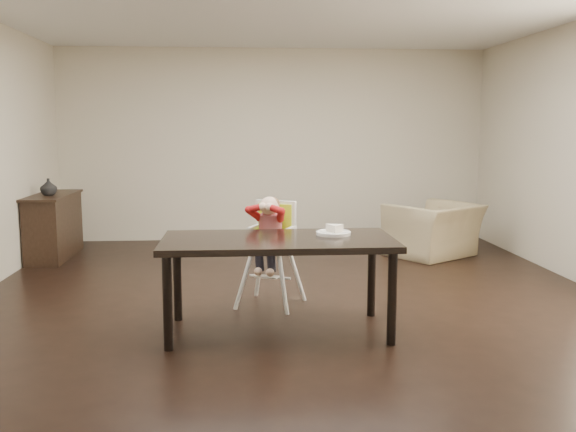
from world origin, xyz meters
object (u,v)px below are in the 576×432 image
(dining_table, at_px, (278,248))
(armchair, at_px, (434,221))
(sideboard, at_px, (54,226))
(high_chair, at_px, (271,229))

(dining_table, bearing_deg, armchair, 53.33)
(armchair, xyz_separation_m, sideboard, (-4.70, 0.26, -0.05))
(high_chair, relative_size, armchair, 0.98)
(high_chair, bearing_deg, sideboard, 161.71)
(dining_table, relative_size, sideboard, 1.43)
(armchair, bearing_deg, sideboard, -37.80)
(dining_table, relative_size, armchair, 1.77)
(dining_table, relative_size, high_chair, 1.81)
(sideboard, bearing_deg, dining_table, -50.20)
(dining_table, distance_m, armchair, 3.55)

